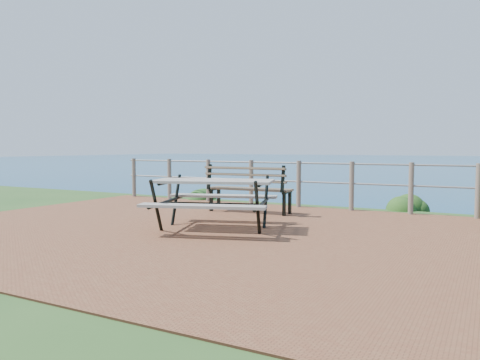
% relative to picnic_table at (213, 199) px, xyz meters
% --- Properties ---
extents(ground, '(10.00, 7.00, 0.12)m').
position_rel_picnic_table_xyz_m(ground, '(0.18, -0.13, -0.50)').
color(ground, brown).
rests_on(ground, ground).
extents(safety_railing, '(9.40, 0.10, 1.00)m').
position_rel_picnic_table_xyz_m(safety_railing, '(0.18, 3.22, 0.08)').
color(safety_railing, '#6B5B4C').
rests_on(safety_railing, ground).
extents(picnic_table, '(1.99, 1.54, 0.78)m').
position_rel_picnic_table_xyz_m(picnic_table, '(0.00, 0.00, 0.00)').
color(picnic_table, gray).
rests_on(picnic_table, ground).
extents(park_bench, '(1.71, 0.50, 0.95)m').
position_rel_picnic_table_xyz_m(park_bench, '(-0.37, 1.96, 0.13)').
color(park_bench, brown).
rests_on(park_bench, ground).
extents(shrub_lip_west, '(0.65, 0.65, 0.35)m').
position_rel_picnic_table_xyz_m(shrub_lip_west, '(-2.62, 3.56, -0.50)').
color(shrub_lip_west, '#2B541F').
rests_on(shrub_lip_west, ground).
extents(shrub_lip_east, '(0.78, 0.78, 0.53)m').
position_rel_picnic_table_xyz_m(shrub_lip_east, '(2.32, 4.14, -0.50)').
color(shrub_lip_east, '#1B3D13').
rests_on(shrub_lip_east, ground).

